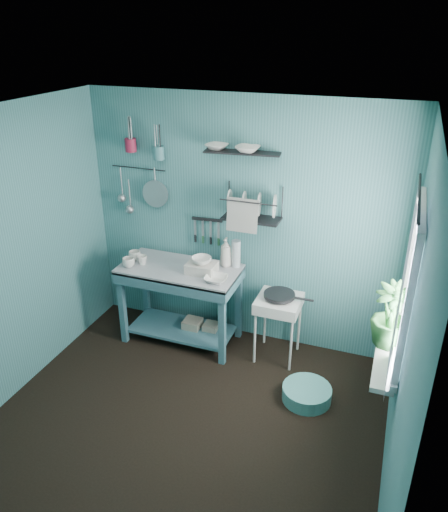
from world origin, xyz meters
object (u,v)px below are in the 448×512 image
(floor_basin, at_px, (307,394))
(storage_tin_large, at_px, (193,329))
(utensil_cup_magenta, at_px, (131,145))
(work_counter, at_px, (181,304))
(potted_plant, at_px, (391,315))
(storage_tin_small, at_px, (211,332))
(mug_right, at_px, (135,256))
(dish_rack, at_px, (252,204))
(mug_left, at_px, (129,262))
(water_bottle, at_px, (236,254))
(soap_bottle, at_px, (226,252))
(frying_pan, at_px, (279,295))
(wash_tub, at_px, (202,268))
(hotplate_stand, at_px, (278,328))
(mug_mid, at_px, (142,260))
(colander, at_px, (155,194))
(utensil_cup_teal, at_px, (159,153))

(floor_basin, bearing_deg, storage_tin_large, 158.20)
(utensil_cup_magenta, xyz_separation_m, floor_basin, (2.04, -0.76, -1.90))
(work_counter, distance_m, potted_plant, 2.22)
(storage_tin_small, bearing_deg, storage_tin_large, -171.47)
(mug_right, relative_size, dish_rack, 0.22)
(mug_left, xyz_separation_m, floor_basin, (1.92, -0.33, -0.83))
(water_bottle, xyz_separation_m, floor_basin, (0.92, -0.71, -0.92))
(dish_rack, distance_m, potted_plant, 1.65)
(work_counter, xyz_separation_m, soap_bottle, (0.42, 0.20, 0.57))
(frying_pan, bearing_deg, utensil_cup_magenta, 172.32)
(soap_bottle, bearing_deg, wash_tub, -127.69)
(frying_pan, xyz_separation_m, potted_plant, (1.01, -0.67, 0.38))
(utensil_cup_magenta, height_order, potted_plant, utensil_cup_magenta)
(mug_left, height_order, wash_tub, wash_tub)
(wash_tub, bearing_deg, soap_bottle, 52.31)
(wash_tub, bearing_deg, mug_right, 178.47)
(hotplate_stand, relative_size, storage_tin_small, 3.33)
(hotplate_stand, distance_m, storage_tin_small, 0.76)
(mug_mid, height_order, colander, colander)
(storage_tin_large, bearing_deg, mug_right, -175.24)
(mug_mid, relative_size, utensil_cup_magenta, 0.77)
(frying_pan, xyz_separation_m, dish_rack, (-0.35, 0.17, 0.82))
(mug_mid, height_order, hotplate_stand, mug_mid)
(work_counter, height_order, hotplate_stand, work_counter)
(mug_mid, xyz_separation_m, soap_bottle, (0.80, 0.26, 0.10))
(mug_left, bearing_deg, hotplate_stand, 8.03)
(soap_bottle, height_order, utensil_cup_teal, utensil_cup_teal)
(soap_bottle, bearing_deg, mug_left, -158.20)
(dish_rack, xyz_separation_m, potted_plant, (1.36, -0.83, -0.44))
(wash_tub, relative_size, utensil_cup_magenta, 2.15)
(wash_tub, height_order, soap_bottle, soap_bottle)
(mug_left, height_order, potted_plant, potted_plant)
(work_counter, xyz_separation_m, dish_rack, (0.67, 0.22, 1.10))
(work_counter, relative_size, frying_pan, 3.98)
(work_counter, height_order, wash_tub, wash_tub)
(soap_bottle, distance_m, utensil_cup_magenta, 1.41)
(storage_tin_small, height_order, floor_basin, storage_tin_small)
(soap_bottle, xyz_separation_m, dish_rack, (0.25, 0.02, 0.53))
(hotplate_stand, height_order, storage_tin_small, hotplate_stand)
(wash_tub, bearing_deg, potted_plant, -18.51)
(wash_tub, distance_m, potted_plant, 1.88)
(mug_left, relative_size, wash_tub, 0.44)
(wash_tub, relative_size, storage_tin_large, 1.27)
(dish_rack, xyz_separation_m, storage_tin_large, (-0.57, -0.17, -1.42))
(water_bottle, bearing_deg, dish_rack, 0.19)
(work_counter, distance_m, utensil_cup_teal, 1.54)
(work_counter, relative_size, storage_tin_large, 5.42)
(storage_tin_small, bearing_deg, hotplate_stand, -2.28)
(utensil_cup_teal, relative_size, floor_basin, 0.30)
(utensil_cup_teal, bearing_deg, wash_tub, -27.82)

